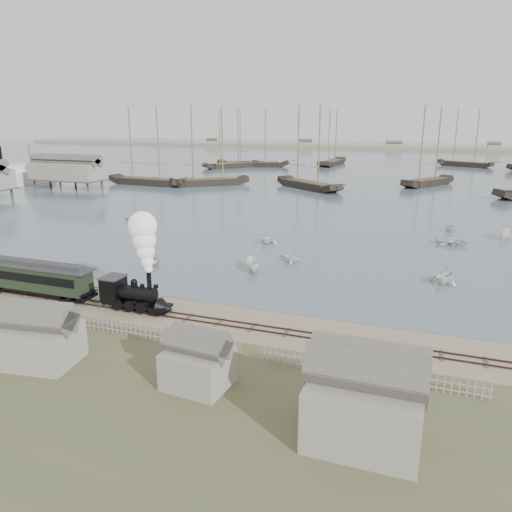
% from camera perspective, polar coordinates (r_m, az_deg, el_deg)
% --- Properties ---
extents(ground, '(600.00, 600.00, 0.00)m').
position_cam_1_polar(ground, '(44.68, -1.95, -6.86)').
color(ground, tan).
rests_on(ground, ground).
extents(harbor_water, '(600.00, 336.00, 0.06)m').
position_cam_1_polar(harbor_water, '(209.50, 16.13, 10.32)').
color(harbor_water, '#4C5D6C').
rests_on(harbor_water, ground).
extents(rail_track, '(120.00, 1.80, 0.16)m').
position_cam_1_polar(rail_track, '(42.97, -2.96, -7.76)').
color(rail_track, '#35211D').
rests_on(rail_track, ground).
extents(picket_fence_west, '(19.00, 0.10, 1.20)m').
position_cam_1_polar(picket_fence_west, '(41.91, -14.01, -8.92)').
color(picket_fence_west, gray).
rests_on(picket_fence_west, ground).
extents(picket_fence_east, '(15.00, 0.10, 1.20)m').
position_cam_1_polar(picket_fence_east, '(35.27, 12.87, -13.75)').
color(picket_fence_east, gray).
rests_on(picket_fence_east, ground).
extents(shed_left, '(5.00, 4.00, 4.10)m').
position_cam_1_polar(shed_left, '(39.82, -23.18, -11.12)').
color(shed_left, gray).
rests_on(shed_left, ground).
extents(shed_mid, '(4.00, 3.50, 3.60)m').
position_cam_1_polar(shed_mid, '(34.13, -6.56, -14.50)').
color(shed_mid, gray).
rests_on(shed_mid, ground).
extents(shed_right, '(6.00, 5.00, 5.10)m').
position_cam_1_polar(shed_right, '(29.73, 12.08, -19.80)').
color(shed_right, gray).
rests_on(shed_right, ground).
extents(far_spit, '(500.00, 20.00, 1.80)m').
position_cam_1_polar(far_spit, '(289.14, 17.44, 11.50)').
color(far_spit, tan).
rests_on(far_spit, ground).
extents(locomotive, '(7.07, 2.64, 8.81)m').
position_cam_1_polar(locomotive, '(45.43, -12.93, -1.42)').
color(locomotive, black).
rests_on(locomotive, ground).
extents(passenger_coach, '(12.67, 2.44, 3.08)m').
position_cam_1_polar(passenger_coach, '(53.44, -23.78, -2.19)').
color(passenger_coach, black).
rests_on(passenger_coach, ground).
extents(beached_dinghy, '(2.53, 3.51, 0.72)m').
position_cam_1_polar(beached_dinghy, '(50.59, -13.32, -4.12)').
color(beached_dinghy, silver).
rests_on(beached_dinghy, ground).
extents(rowboat_0, '(4.27, 3.88, 0.72)m').
position_cam_1_polar(rowboat_0, '(60.71, -11.85, -0.66)').
color(rowboat_0, silver).
rests_on(rowboat_0, harbor_water).
extents(rowboat_1, '(2.70, 3.05, 1.48)m').
position_cam_1_polar(rowboat_1, '(60.62, 4.06, -0.01)').
color(rowboat_1, silver).
rests_on(rowboat_1, harbor_water).
extents(rowboat_2, '(3.92, 2.78, 1.42)m').
position_cam_1_polar(rowboat_2, '(56.96, -0.39, -1.03)').
color(rowboat_2, silver).
rests_on(rowboat_2, harbor_water).
extents(rowboat_3, '(3.17, 4.36, 0.89)m').
position_cam_1_polar(rowboat_3, '(73.86, 21.53, 1.53)').
color(rowboat_3, silver).
rests_on(rowboat_3, harbor_water).
extents(rowboat_4, '(4.39, 4.21, 1.79)m').
position_cam_1_polar(rowboat_4, '(56.39, 20.78, -2.05)').
color(rowboat_4, silver).
rests_on(rowboat_4, harbor_water).
extents(rowboat_5, '(3.88, 2.75, 1.41)m').
position_cam_1_polar(rowboat_5, '(80.61, 26.68, 2.25)').
color(rowboat_5, silver).
rests_on(rowboat_5, harbor_water).
extents(rowboat_6, '(3.26, 4.35, 0.86)m').
position_cam_1_polar(rowboat_6, '(87.61, -13.70, 4.24)').
color(rowboat_6, silver).
rests_on(rowboat_6, harbor_water).
extents(rowboat_7, '(3.38, 3.10, 1.50)m').
position_cam_1_polar(rowboat_7, '(82.69, 21.29, 3.18)').
color(rowboat_7, silver).
rests_on(rowboat_7, harbor_water).
extents(rowboat_8, '(3.96, 3.71, 1.68)m').
position_cam_1_polar(rowboat_8, '(69.66, 1.39, 2.17)').
color(rowboat_8, silver).
rests_on(rowboat_8, harbor_water).
extents(schooner_0, '(22.47, 6.54, 20.00)m').
position_cam_1_polar(schooner_0, '(133.49, -12.50, 12.22)').
color(schooner_0, black).
rests_on(schooner_0, harbor_water).
extents(schooner_1, '(18.68, 16.67, 20.00)m').
position_cam_1_polar(schooner_1, '(129.92, -5.41, 12.43)').
color(schooner_1, black).
rests_on(schooner_1, harbor_water).
extents(schooner_2, '(19.81, 16.95, 20.00)m').
position_cam_1_polar(schooner_2, '(123.63, 6.13, 12.25)').
color(schooner_2, black).
rests_on(schooner_2, harbor_water).
extents(schooner_3, '(13.27, 18.14, 20.00)m').
position_cam_1_polar(schooner_3, '(135.88, 19.37, 11.77)').
color(schooner_3, black).
rests_on(schooner_3, harbor_water).
extents(schooner_6, '(26.02, 10.76, 20.00)m').
position_cam_1_polar(schooner_6, '(180.25, -0.34, 13.35)').
color(schooner_6, black).
rests_on(schooner_6, harbor_water).
extents(schooner_7, '(7.01, 22.93, 20.00)m').
position_cam_1_polar(schooner_7, '(187.65, 8.79, 13.27)').
color(schooner_7, black).
rests_on(schooner_7, harbor_water).
extents(schooner_8, '(19.55, 12.12, 20.00)m').
position_cam_1_polar(schooner_8, '(194.78, 22.98, 12.33)').
color(schooner_8, black).
rests_on(schooner_8, harbor_water).
extents(schooner_10, '(16.77, 19.08, 20.00)m').
position_cam_1_polar(schooner_10, '(175.57, -2.86, 13.28)').
color(schooner_10, black).
rests_on(schooner_10, harbor_water).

